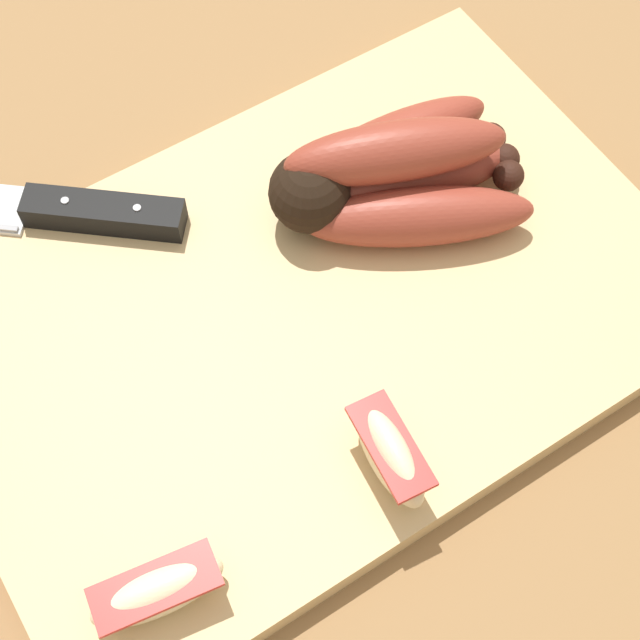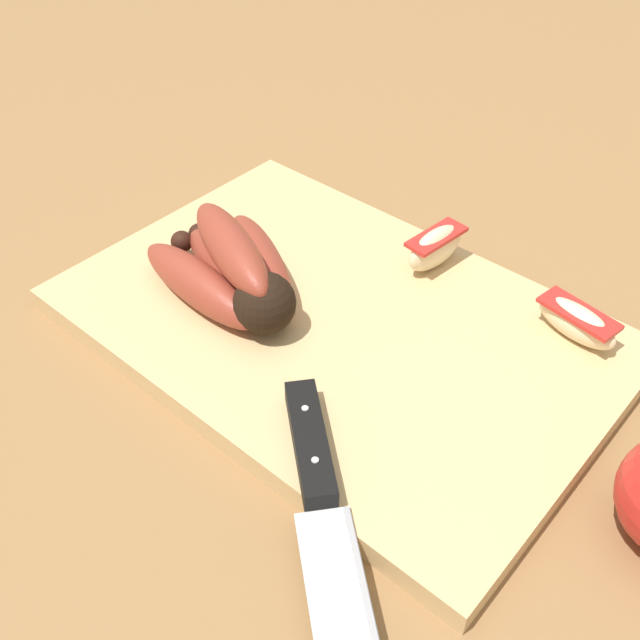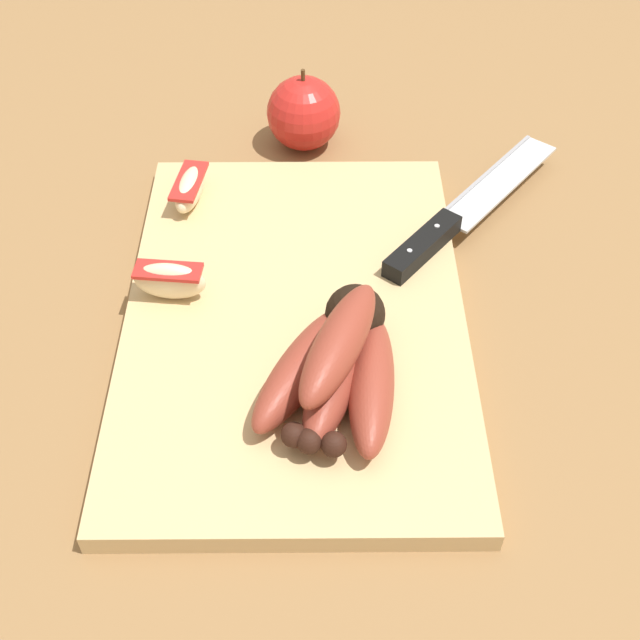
# 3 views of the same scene
# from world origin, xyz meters

# --- Properties ---
(ground_plane) EXTENTS (6.00, 6.00, 0.00)m
(ground_plane) POSITION_xyz_m (0.00, 0.00, 0.00)
(ground_plane) COLOR olive
(cutting_board) EXTENTS (0.44, 0.30, 0.02)m
(cutting_board) POSITION_xyz_m (0.02, -0.01, 0.01)
(cutting_board) COLOR tan
(cutting_board) RESTS_ON ground_plane
(banana_bunch) EXTENTS (0.16, 0.13, 0.07)m
(banana_bunch) POSITION_xyz_m (0.10, 0.02, 0.05)
(banana_bunch) COLOR black
(banana_bunch) RESTS_ON cutting_board
(chefs_knife) EXTENTS (0.23, 0.20, 0.02)m
(chefs_knife) POSITION_xyz_m (-0.09, 0.14, 0.03)
(chefs_knife) COLOR silver
(chefs_knife) RESTS_ON cutting_board
(apple_wedge_near) EXTENTS (0.07, 0.03, 0.03)m
(apple_wedge_near) POSITION_xyz_m (-0.14, -0.12, 0.04)
(apple_wedge_near) COLOR beige
(apple_wedge_near) RESTS_ON cutting_board
(apple_wedge_middle) EXTENTS (0.03, 0.07, 0.04)m
(apple_wedge_middle) POSITION_xyz_m (0.00, -0.12, 0.04)
(apple_wedge_middle) COLOR beige
(apple_wedge_middle) RESTS_ON cutting_board
(whole_apple) EXTENTS (0.08, 0.08, 0.09)m
(whole_apple) POSITION_xyz_m (-0.26, -0.01, 0.04)
(whole_apple) COLOR red
(whole_apple) RESTS_ON ground_plane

